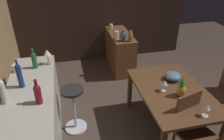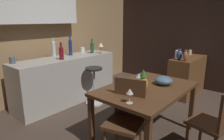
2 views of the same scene
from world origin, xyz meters
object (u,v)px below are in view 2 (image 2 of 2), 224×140
at_px(sideboard_cabinet, 187,76).
at_px(wine_bottle_clear, 54,48).
at_px(wine_glass_left, 139,76).
at_px(cup_slate, 12,60).
at_px(pineapple_centerpiece, 143,82).
at_px(wine_bottle_cobalt, 70,47).
at_px(chair_by_doorway, 215,122).
at_px(chair_near_window, 126,117).
at_px(wine_glass_right, 130,92).
at_px(cup_white, 82,50).
at_px(wine_bottle_green, 92,47).
at_px(pillar_candle_short, 177,54).
at_px(dining_table, 146,93).
at_px(vase_copper, 185,56).
at_px(fruit_bowl, 164,81).
at_px(bar_stool, 94,85).
at_px(wine_bottle_ruby, 61,52).
at_px(counter_lamp, 101,46).
at_px(pillar_candle_tall, 190,52).
at_px(vase_ceramic_blue, 179,55).

relative_size(sideboard_cabinet, wine_bottle_clear, 3.00).
xyz_separation_m(wine_glass_left, cup_slate, (-0.82, 1.94, 0.09)).
xyz_separation_m(pineapple_centerpiece, wine_bottle_cobalt, (0.45, 1.99, 0.22)).
bearing_deg(pineapple_centerpiece, cup_slate, 107.60).
height_order(chair_by_doorway, wine_bottle_cobalt, wine_bottle_cobalt).
distance_m(chair_near_window, wine_bottle_clear, 2.26).
bearing_deg(wine_glass_right, cup_slate, 96.41).
bearing_deg(cup_white, wine_bottle_green, -77.99).
bearing_deg(pillar_candle_short, dining_table, -168.94).
relative_size(pineapple_centerpiece, vase_copper, 1.25).
distance_m(wine_glass_right, wine_bottle_cobalt, 2.27).
bearing_deg(fruit_bowl, cup_slate, 115.73).
height_order(bar_stool, wine_bottle_ruby, wine_bottle_ruby).
height_order(wine_bottle_ruby, cup_white, wine_bottle_ruby).
height_order(wine_glass_left, wine_bottle_cobalt, wine_bottle_cobalt).
relative_size(chair_by_doorway, counter_lamp, 3.85).
bearing_deg(dining_table, pillar_candle_short, 11.06).
xyz_separation_m(cup_white, pillar_candle_tall, (1.70, -1.78, -0.08)).
xyz_separation_m(wine_bottle_ruby, cup_white, (0.81, 0.36, -0.08)).
distance_m(sideboard_cabinet, pineapple_centerpiece, 2.26).
bearing_deg(counter_lamp, wine_glass_left, -119.30).
xyz_separation_m(wine_bottle_clear, vase_ceramic_blue, (1.65, -1.86, -0.14)).
distance_m(wine_glass_left, cup_white, 2.08).
distance_m(fruit_bowl, wine_bottle_ruby, 1.89).
bearing_deg(cup_slate, vase_ceramic_blue, -36.46).
xyz_separation_m(wine_bottle_green, wine_bottle_cobalt, (-0.48, 0.13, 0.04)).
height_order(chair_by_doorway, counter_lamp, counter_lamp).
xyz_separation_m(fruit_bowl, wine_bottle_green, (0.53, 1.95, 0.24)).
relative_size(dining_table, vase_ceramic_blue, 6.17).
height_order(bar_stool, cup_slate, cup_slate).
relative_size(chair_by_doorway, vase_ceramic_blue, 4.07).
height_order(chair_by_doorway, wine_bottle_clear, wine_bottle_clear).
xyz_separation_m(cup_slate, counter_lamp, (1.67, -0.43, 0.11)).
relative_size(sideboard_cabinet, vase_ceramic_blue, 4.97).
relative_size(wine_bottle_clear, vase_ceramic_blue, 1.66).
relative_size(wine_bottle_green, counter_lamp, 1.31).
height_order(chair_near_window, pillar_candle_tall, pillar_candle_tall).
height_order(chair_by_doorway, pillar_candle_short, pillar_candle_short).
bearing_deg(pineapple_centerpiece, wine_bottle_green, 63.64).
xyz_separation_m(wine_bottle_cobalt, counter_lamp, (0.56, -0.32, -0.01)).
bearing_deg(vase_copper, wine_bottle_ruby, 136.24).
distance_m(cup_slate, vase_copper, 3.12).
xyz_separation_m(pineapple_centerpiece, fruit_bowl, (0.39, -0.09, -0.06)).
relative_size(bar_stool, pillar_candle_tall, 5.56).
xyz_separation_m(cup_slate, pillar_candle_tall, (3.24, -1.77, -0.08)).
relative_size(wine_glass_left, fruit_bowl, 0.69).
bearing_deg(fruit_bowl, sideboard_cabinet, 9.85).
xyz_separation_m(dining_table, pillar_candle_short, (1.78, 0.35, 0.25)).
distance_m(wine_glass_left, pineapple_centerpiece, 0.22).
relative_size(wine_bottle_cobalt, vase_ceramic_blue, 1.74).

